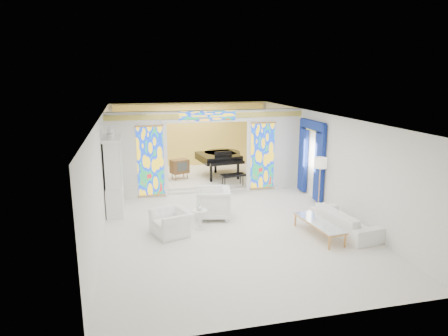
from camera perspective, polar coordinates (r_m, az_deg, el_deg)
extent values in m
plane|color=white|center=(12.78, -0.59, -6.07)|extent=(12.00, 12.00, 0.00)
cube|color=white|center=(12.12, -0.63, 7.43)|extent=(7.00, 12.00, 0.02)
cube|color=silver|center=(18.17, -4.77, 4.58)|extent=(7.00, 0.02, 3.00)
cube|color=silver|center=(6.91, 10.54, -10.30)|extent=(7.00, 0.02, 3.00)
cube|color=silver|center=(12.11, -16.98, -0.36)|extent=(0.02, 12.00, 3.00)
cube|color=silver|center=(13.55, 13.99, 1.24)|extent=(0.02, 12.00, 3.00)
cube|color=silver|center=(14.04, -12.44, 1.73)|extent=(2.00, 0.18, 3.00)
cube|color=silver|center=(14.95, 7.09, 2.64)|extent=(2.00, 0.18, 3.00)
cube|color=silver|center=(14.09, -2.42, 7.42)|extent=(3.00, 0.18, 0.40)
cube|color=white|center=(14.03, -8.31, 1.06)|extent=(0.12, 0.06, 2.60)
cube|color=white|center=(14.58, 3.51, 1.64)|extent=(0.12, 0.06, 2.60)
cube|color=white|center=(14.01, -2.33, 6.77)|extent=(3.24, 0.06, 0.12)
cube|color=gold|center=(13.99, -2.34, 7.47)|extent=(7.00, 0.05, 0.18)
cube|color=gold|center=(13.98, -10.47, 0.94)|extent=(0.90, 0.04, 2.40)
cube|color=gold|center=(14.73, 5.50, 1.73)|extent=(0.90, 0.04, 2.40)
cube|color=gold|center=(13.98, -2.33, 7.46)|extent=(2.00, 0.04, 0.34)
cube|color=white|center=(16.61, -3.70, -1.19)|extent=(6.80, 3.80, 0.18)
cube|color=gold|center=(18.05, -4.71, 4.53)|extent=(6.70, 0.10, 2.90)
cylinder|color=#C98C46|center=(16.11, -3.06, 7.26)|extent=(0.48, 0.48, 0.30)
cube|color=navy|center=(13.58, 13.48, 0.64)|extent=(0.12, 0.55, 2.60)
cube|color=navy|center=(14.73, 11.24, 1.73)|extent=(0.12, 0.55, 2.60)
cube|color=navy|center=(13.96, 12.56, 6.03)|extent=(0.14, 1.70, 0.30)
cube|color=#E2D04F|center=(13.98, 12.52, 5.34)|extent=(0.12, 1.50, 0.06)
cube|color=white|center=(12.95, -15.28, -4.20)|extent=(0.50, 1.40, 0.90)
cube|color=white|center=(12.66, -15.59, 0.77)|extent=(0.44, 1.30, 1.40)
cube|color=silver|center=(12.65, -14.56, 0.82)|extent=(0.01, 1.20, 1.30)
cube|color=white|center=(12.53, -15.80, 4.07)|extent=(0.56, 1.46, 0.08)
cylinder|color=white|center=(12.16, -15.90, 4.38)|extent=(0.22, 0.22, 0.16)
sphere|color=white|center=(12.14, -15.95, 5.12)|extent=(0.20, 0.20, 0.20)
imported|color=silver|center=(10.94, -7.52, -7.74)|extent=(1.19, 1.27, 0.67)
imported|color=white|center=(12.02, -1.57, -5.02)|extent=(1.19, 1.17, 0.93)
imported|color=silver|center=(11.50, 16.88, -7.24)|extent=(1.12, 2.26, 0.63)
cylinder|color=white|center=(11.20, -3.51, -6.09)|extent=(0.46, 0.46, 0.03)
cylinder|color=white|center=(11.29, -3.49, -7.35)|extent=(0.08, 0.08, 0.51)
cylinder|color=white|center=(11.38, -3.47, -8.53)|extent=(0.30, 0.30, 0.03)
imported|color=white|center=(11.16, -3.52, -5.60)|extent=(0.21, 0.21, 0.17)
cube|color=silver|center=(11.01, 13.42, -7.59)|extent=(0.71, 1.82, 0.04)
cube|color=#C98C46|center=(11.01, 13.42, -7.68)|extent=(0.74, 1.85, 0.03)
cube|color=#C98C46|center=(10.31, 14.82, -10.34)|extent=(0.04, 0.04, 0.36)
cube|color=#C98C46|center=(10.56, 16.92, -9.89)|extent=(0.04, 0.04, 0.36)
cube|color=#C98C46|center=(11.64, 10.16, -7.33)|extent=(0.04, 0.04, 0.36)
cube|color=#C98C46|center=(11.86, 12.12, -7.02)|extent=(0.04, 0.04, 0.36)
cylinder|color=#C98C46|center=(13.43, 13.28, -5.41)|extent=(0.37, 0.37, 0.03)
cylinder|color=#C98C46|center=(13.21, 13.45, -2.37)|extent=(0.04, 0.04, 1.51)
cylinder|color=silver|center=(13.04, 13.63, 0.74)|extent=(0.53, 0.53, 0.32)
cube|color=black|center=(16.08, -0.83, 1.53)|extent=(1.70, 1.78, 0.29)
cylinder|color=black|center=(16.51, -0.26, 1.85)|extent=(1.67, 1.67, 0.29)
cube|color=black|center=(15.24, 0.38, 0.72)|extent=(1.42, 0.50, 0.10)
cube|color=silver|center=(15.16, 0.50, 0.73)|extent=(1.29, 0.28, 0.03)
cube|color=black|center=(15.52, -0.11, 1.95)|extent=(0.72, 0.13, 0.26)
cube|color=black|center=(14.76, 1.26, -1.01)|extent=(0.97, 0.48, 0.08)
cylinder|color=black|center=(15.34, -1.87, -0.83)|extent=(0.12, 0.12, 0.64)
cylinder|color=black|center=(15.73, 2.02, -0.46)|extent=(0.12, 0.12, 0.64)
cylinder|color=black|center=(16.78, -1.23, 0.41)|extent=(0.12, 0.12, 0.64)
cube|color=brown|center=(15.83, -6.37, 0.25)|extent=(0.78, 0.65, 0.54)
cube|color=#373C3A|center=(15.63, -6.00, 0.21)|extent=(0.41, 0.17, 0.35)
cone|color=brown|center=(15.67, -6.91, -1.37)|extent=(0.05, 0.05, 0.24)
cone|color=brown|center=(15.90, -5.24, -1.11)|extent=(0.05, 0.05, 0.24)
cone|color=brown|center=(15.95, -7.43, -1.12)|extent=(0.05, 0.05, 0.24)
cone|color=brown|center=(16.18, -5.78, -0.87)|extent=(0.05, 0.05, 0.24)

